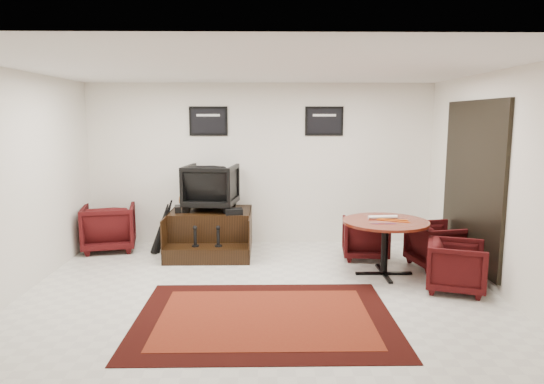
% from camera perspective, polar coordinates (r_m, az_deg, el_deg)
% --- Properties ---
extents(ground, '(6.00, 6.00, 0.00)m').
position_cam_1_polar(ground, '(6.36, -1.44, -11.60)').
color(ground, beige).
rests_on(ground, ground).
extents(room_shell, '(6.02, 5.02, 2.81)m').
position_cam_1_polar(room_shell, '(6.11, 2.34, 4.74)').
color(room_shell, white).
rests_on(room_shell, ground).
extents(area_rug, '(2.86, 2.14, 0.01)m').
position_cam_1_polar(area_rug, '(5.58, -0.85, -14.56)').
color(area_rug, black).
rests_on(area_rug, ground).
extents(shine_podium, '(1.33, 1.37, 0.69)m').
position_cam_1_polar(shine_podium, '(8.13, -7.19, -4.79)').
color(shine_podium, black).
rests_on(shine_podium, ground).
extents(shine_chair, '(0.92, 0.87, 0.85)m').
position_cam_1_polar(shine_chair, '(8.12, -7.19, 0.89)').
color(shine_chair, black).
rests_on(shine_chair, shine_podium).
extents(shoes_pair, '(0.26, 0.30, 0.10)m').
position_cam_1_polar(shoes_pair, '(8.06, -10.60, -1.95)').
color(shoes_pair, black).
rests_on(shoes_pair, shine_podium).
extents(polish_kit, '(0.29, 0.23, 0.09)m').
position_cam_1_polar(polish_kit, '(7.73, -4.50, -2.30)').
color(polish_kit, black).
rests_on(polish_kit, shine_podium).
extents(umbrella_black, '(0.32, 0.12, 0.86)m').
position_cam_1_polar(umbrella_black, '(8.10, -12.96, -4.17)').
color(umbrella_black, black).
rests_on(umbrella_black, ground).
extents(umbrella_hooked, '(0.34, 0.13, 0.92)m').
position_cam_1_polar(umbrella_hooked, '(8.15, -12.60, -3.88)').
color(umbrella_hooked, black).
rests_on(umbrella_hooked, ground).
extents(armchair_side, '(0.97, 0.93, 0.85)m').
position_cam_1_polar(armchair_side, '(8.59, -18.63, -3.71)').
color(armchair_side, black).
rests_on(armchair_side, ground).
extents(meeting_table, '(1.20, 1.20, 0.78)m').
position_cam_1_polar(meeting_table, '(6.99, 13.19, -4.05)').
color(meeting_table, '#49100A').
rests_on(meeting_table, ground).
extents(table_chair_back, '(0.76, 0.72, 0.71)m').
position_cam_1_polar(table_chair_back, '(7.84, 10.93, -5.10)').
color(table_chair_back, black).
rests_on(table_chair_back, ground).
extents(table_chair_window, '(0.80, 0.84, 0.74)m').
position_cam_1_polar(table_chair_window, '(7.63, 18.92, -5.71)').
color(table_chair_window, black).
rests_on(table_chair_window, ground).
extents(table_chair_corner, '(0.85, 0.87, 0.71)m').
position_cam_1_polar(table_chair_corner, '(6.70, 20.88, -7.90)').
color(table_chair_corner, black).
rests_on(table_chair_corner, ground).
extents(paper_roll, '(0.42, 0.09, 0.05)m').
position_cam_1_polar(paper_roll, '(7.09, 12.90, -2.89)').
color(paper_roll, white).
rests_on(paper_roll, meeting_table).
extents(table_clutter, '(0.57, 0.34, 0.01)m').
position_cam_1_polar(table_clutter, '(6.95, 13.78, -3.31)').
color(table_clutter, '#D5590B').
rests_on(table_clutter, meeting_table).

